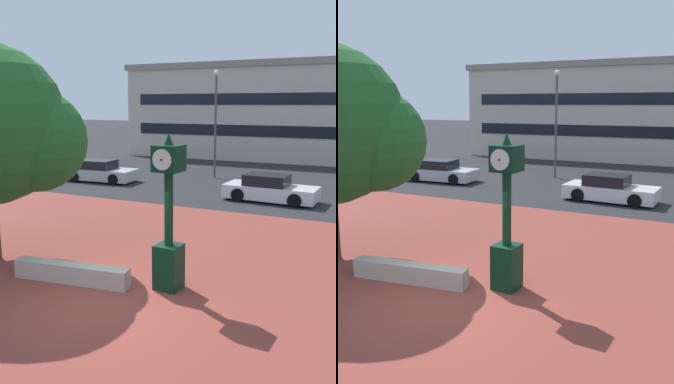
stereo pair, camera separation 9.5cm
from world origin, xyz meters
The scene contains 8 objects.
ground_plane centered at (0.00, 0.00, 0.00)m, with size 200.00×200.00×0.00m, color #262628.
plaza_brick_paving centered at (0.00, 2.90, 0.00)m, with size 44.00×13.80×0.01m, color brown.
planter_wall centered at (-1.30, 0.59, 0.25)m, with size 3.20×0.40×0.50m, color #ADA393.
street_clock centered at (1.16, 1.35, 1.72)m, with size 0.67×0.76×3.92m.
car_street_near centered at (-9.44, 13.92, 0.57)m, with size 4.33×2.16×1.28m.
car_street_far centered at (1.04, 12.75, 0.57)m, with size 4.42×2.08×1.28m.
civic_building centered at (-2.33, 32.81, 3.97)m, with size 25.79×12.73×7.93m.
street_lamp_post centered at (-3.68, 18.07, 4.03)m, with size 0.36×0.36×6.59m.
Camera 1 is at (5.74, -8.18, 4.59)m, focal length 41.65 mm.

